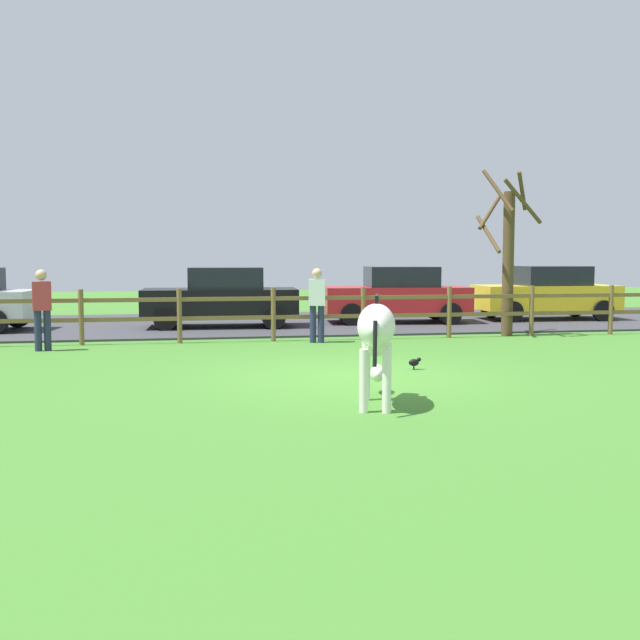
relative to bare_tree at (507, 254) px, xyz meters
name	(u,v)px	position (x,y,z in m)	size (l,w,h in m)	color
ground_plane	(352,375)	(-4.95, -5.17, -1.96)	(60.00, 60.00, 0.00)	#3D7528
parking_asphalt	(279,323)	(-4.95, 4.13, -1.94)	(28.00, 7.40, 0.05)	#38383D
paddock_fence	(273,311)	(-5.62, -0.17, -1.28)	(20.77, 0.11, 1.20)	brown
bare_tree	(507,254)	(0.00, 0.00, 0.00)	(1.40, 1.41, 3.95)	#513A23
zebra	(376,333)	(-5.20, -7.63, -1.04)	(0.82, 1.89, 1.41)	white
crow_on_grass	(415,362)	(-3.79, -4.80, -1.84)	(0.22, 0.10, 0.20)	black
parked_car_yellow	(547,292)	(2.90, 3.64, -1.12)	(4.07, 2.03, 1.56)	yellow
parked_car_red	(397,294)	(-1.71, 3.43, -1.12)	(4.14, 2.17, 1.56)	red
parked_car_black	(221,297)	(-6.61, 3.00, -1.12)	(4.09, 2.06, 1.56)	black
visitor_left_of_tree	(317,302)	(-4.71, -0.61, -1.06)	(0.40, 0.29, 1.64)	#232847
visitor_right_of_tree	(42,306)	(-10.40, -1.05, -1.06)	(0.40, 0.29, 1.64)	#232847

